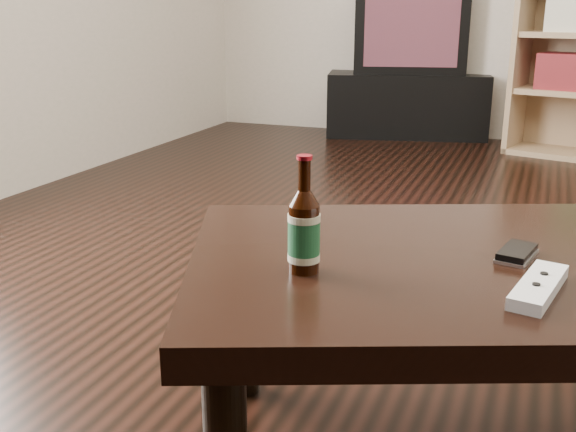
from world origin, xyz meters
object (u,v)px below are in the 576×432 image
(remote, at_px, (539,287))
(phone, at_px, (517,253))
(tv, at_px, (410,31))
(beer_bottle, at_px, (304,232))
(coffee_table, at_px, (505,285))
(tv_stand, at_px, (406,104))

(remote, bearing_deg, phone, 116.63)
(tv, bearing_deg, phone, -88.63)
(tv, relative_size, beer_bottle, 4.07)
(coffee_table, distance_m, beer_bottle, 0.42)
(tv, bearing_deg, tv_stand, 90.00)
(tv_stand, distance_m, remote, 3.96)
(coffee_table, relative_size, phone, 11.78)
(tv, distance_m, beer_bottle, 3.92)
(tv_stand, xyz_separation_m, coffee_table, (0.93, -3.66, 0.17))
(beer_bottle, bearing_deg, remote, 7.05)
(tv_stand, bearing_deg, coffee_table, -88.83)
(tv, relative_size, remote, 4.21)
(beer_bottle, bearing_deg, coffee_table, 32.02)
(coffee_table, relative_size, remote, 6.77)
(tv_stand, relative_size, phone, 9.62)
(phone, bearing_deg, beer_bottle, -137.07)
(tv_stand, bearing_deg, tv, -90.00)
(beer_bottle, bearing_deg, phone, 30.61)
(tv_stand, relative_size, remote, 5.53)
(phone, height_order, remote, remote)
(tv_stand, bearing_deg, beer_bottle, -94.35)
(tv_stand, relative_size, beer_bottle, 5.34)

